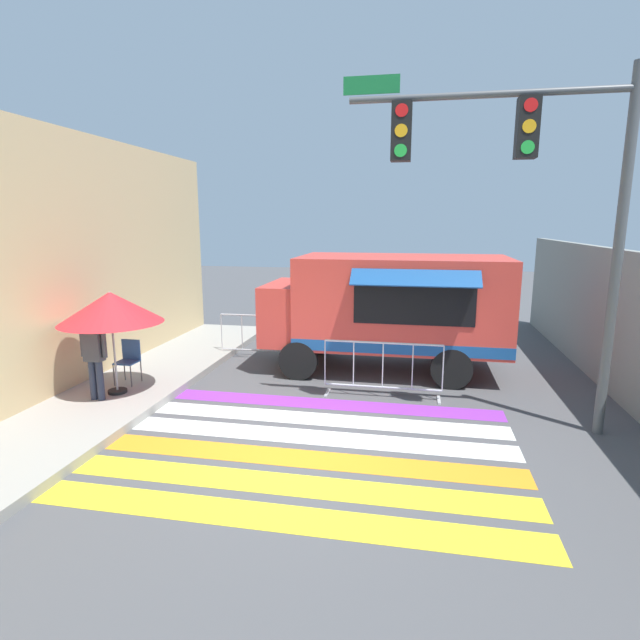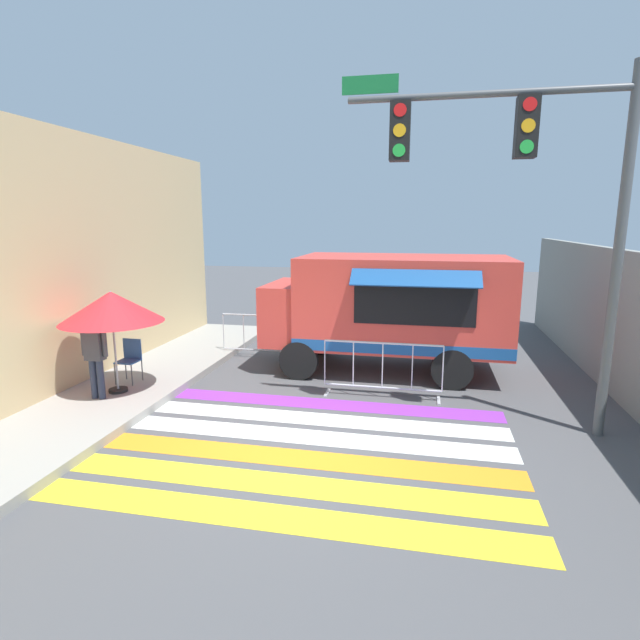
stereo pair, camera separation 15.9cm
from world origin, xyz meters
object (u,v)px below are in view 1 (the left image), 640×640
at_px(vendor_person, 94,353).
at_px(barricade_front, 383,370).
at_px(food_truck, 383,304).
at_px(barricade_side, 263,337).
at_px(folding_chair, 129,357).
at_px(patio_umbrella, 111,308).
at_px(traffic_signal_pole, 526,176).

height_order(vendor_person, barricade_front, vendor_person).
relative_size(food_truck, vendor_person, 3.41).
bearing_deg(barricade_front, barricade_side, 144.29).
relative_size(folding_chair, vendor_person, 0.56).
bearing_deg(folding_chair, barricade_side, 40.52).
relative_size(food_truck, folding_chair, 6.15).
xyz_separation_m(patio_umbrella, folding_chair, (-0.11, 0.64, -1.15)).
distance_m(traffic_signal_pole, patio_umbrella, 7.64).
height_order(food_truck, barricade_side, food_truck).
relative_size(traffic_signal_pole, barricade_side, 2.56).
bearing_deg(traffic_signal_pole, vendor_person, -175.94).
xyz_separation_m(traffic_signal_pole, barricade_side, (-5.40, 3.36, -3.58)).
height_order(food_truck, patio_umbrella, food_truck).
relative_size(folding_chair, barricade_side, 0.40).
relative_size(vendor_person, barricade_side, 0.72).
height_order(traffic_signal_pole, barricade_side, traffic_signal_pole).
height_order(traffic_signal_pole, vendor_person, traffic_signal_pole).
xyz_separation_m(folding_chair, barricade_side, (1.99, 2.83, -0.13)).
distance_m(traffic_signal_pole, barricade_front, 4.33).
bearing_deg(folding_chair, patio_umbrella, -94.74).
relative_size(patio_umbrella, barricade_front, 0.85).
bearing_deg(vendor_person, patio_umbrella, 79.89).
distance_m(traffic_signal_pole, vendor_person, 8.06).
bearing_deg(food_truck, barricade_front, -85.74).
xyz_separation_m(food_truck, folding_chair, (-5.05, -2.44, -0.88)).
height_order(food_truck, folding_chair, food_truck).
distance_m(food_truck, vendor_person, 6.19).
xyz_separation_m(food_truck, barricade_side, (-3.06, 0.40, -1.01)).
height_order(barricade_front, barricade_side, same).
distance_m(barricade_front, barricade_side, 3.94).
bearing_deg(traffic_signal_pole, barricade_front, 154.21).
distance_m(folding_chair, barricade_side, 3.47).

